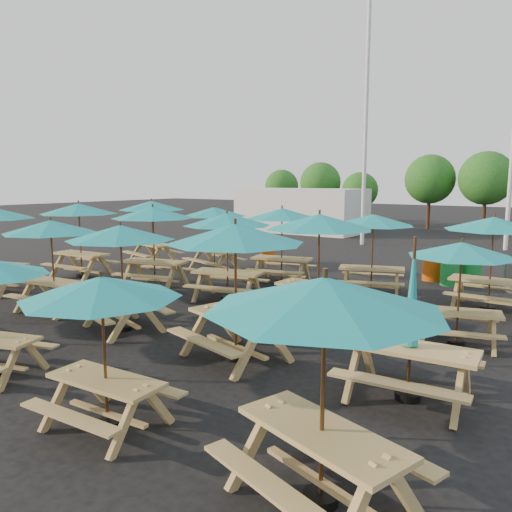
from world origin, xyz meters
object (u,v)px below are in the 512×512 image
Objects in this scene: picnic_unit_13 at (235,240)px; picnic_unit_14 at (319,227)px; waste_bin_3 at (472,269)px; picnic_unit_3 at (152,209)px; picnic_unit_6 at (153,217)px; picnic_unit_11 at (282,217)px; picnic_unit_5 at (51,231)px; picnic_unit_9 at (121,238)px; picnic_unit_19 at (493,228)px; picnic_unit_17 at (411,334)px; picnic_unit_18 at (461,254)px; picnic_unit_15 at (373,224)px; picnic_unit_16 at (325,305)px; waste_bin_1 at (432,266)px; picnic_unit_2 at (79,212)px; picnic_unit_10 at (227,224)px; picnic_unit_7 at (214,215)px; waste_bin_2 at (451,270)px; picnic_unit_12 at (102,295)px; waste_bin_0 at (268,251)px.

picnic_unit_13 is 1.17× the size of picnic_unit_14.
picnic_unit_3 is at bearing -164.07° from waste_bin_3.
picnic_unit_6 is 4.07m from picnic_unit_11.
picnic_unit_5 is 2.71m from picnic_unit_9.
picnic_unit_6 is 6.93m from picnic_unit_13.
picnic_unit_19 is (6.26, -0.01, -0.02)m from picnic_unit_11.
picnic_unit_17 is 0.96× the size of picnic_unit_18.
picnic_unit_13 is at bearing -109.01° from picnic_unit_15.
picnic_unit_6 is 1.03× the size of picnic_unit_16.
picnic_unit_19 is 4.21m from waste_bin_1.
waste_bin_3 is at bearing 19.35° from picnic_unit_11.
picnic_unit_6 is 0.99× the size of picnic_unit_13.
picnic_unit_17 is (3.25, -6.49, -1.04)m from picnic_unit_15.
picnic_unit_18 is (12.30, -0.03, -0.39)m from picnic_unit_2.
waste_bin_3 is (5.07, 6.19, -1.64)m from picnic_unit_10.
picnic_unit_5 is 0.91× the size of picnic_unit_7.
picnic_unit_14 is at bearing -134.67° from picnic_unit_19.
picnic_unit_14 is 7.06m from waste_bin_3.
picnic_unit_10 reaches higher than picnic_unit_7.
picnic_unit_13 is (3.03, -3.58, 0.10)m from picnic_unit_10.
waste_bin_2 is (4.65, 2.68, -1.65)m from picnic_unit_11.
picnic_unit_15 is (3.11, 6.58, -0.00)m from picnic_unit_9.
picnic_unit_5 is 12.59m from waste_bin_3.
picnic_unit_13 is 9.85m from waste_bin_1.
picnic_unit_15 is (9.09, 3.36, -0.18)m from picnic_unit_2.
picnic_unit_2 is at bearing -75.55° from picnic_unit_3.
waste_bin_2 is at bearing -133.96° from waste_bin_3.
picnic_unit_9 is 6.44m from picnic_unit_17.
waste_bin_3 is at bearing 30.15° from picnic_unit_3.
picnic_unit_16 is (3.29, -6.08, -0.14)m from picnic_unit_14.
waste_bin_1 is (-2.31, 3.12, -1.63)m from picnic_unit_19.
picnic_unit_7 is 1.17× the size of picnic_unit_19.
picnic_unit_9 is at bearing -166.22° from picnic_unit_13.
picnic_unit_11 is 3.07m from picnic_unit_15.
waste_bin_2 and waste_bin_3 have the same top height.
picnic_unit_10 is 0.99× the size of picnic_unit_15.
picnic_unit_11 is at bearing 106.92° from picnic_unit_9.
picnic_unit_19 is at bearing 11.96° from picnic_unit_7.
picnic_unit_13 is at bearing -64.34° from picnic_unit_10.
picnic_unit_3 is 1.26× the size of picnic_unit_19.
picnic_unit_9 is at bearing -102.94° from picnic_unit_11.
waste_bin_2 is at bearing 120.15° from picnic_unit_19.
picnic_unit_2 is at bearing -147.35° from waste_bin_1.
picnic_unit_7 reaches higher than waste_bin_2.
picnic_unit_7 is 1.29× the size of picnic_unit_12.
waste_bin_0 is at bearing 72.79° from picnic_unit_6.
picnic_unit_13 is at bearing -21.42° from picnic_unit_3.
picnic_unit_3 reaches higher than picnic_unit_11.
picnic_unit_2 is 4.55m from picnic_unit_5.
picnic_unit_11 is 1.09× the size of picnic_unit_14.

